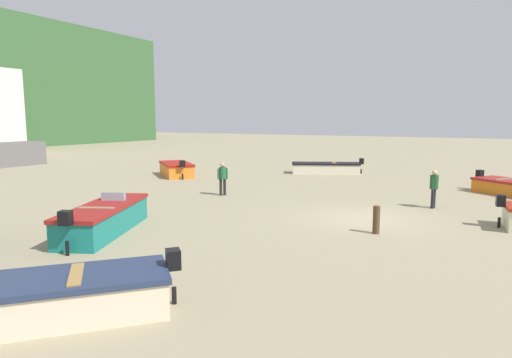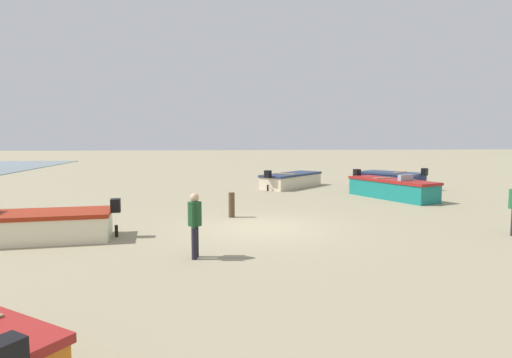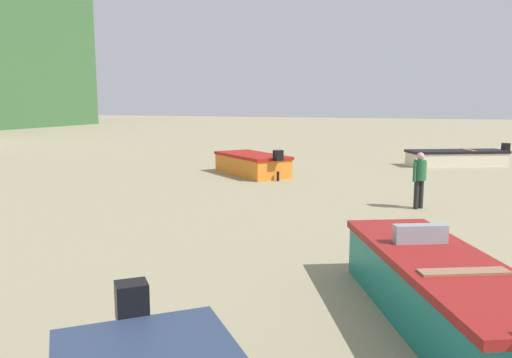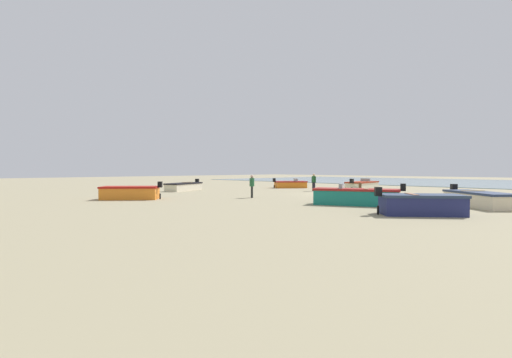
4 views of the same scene
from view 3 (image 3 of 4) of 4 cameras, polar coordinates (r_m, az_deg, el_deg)
boat_teal_0 at (r=7.59m, az=20.06°, el=-11.69°), size 4.86×3.20×1.26m
boat_orange_1 at (r=21.27m, az=-0.43°, el=1.66°), size 3.68×3.93×1.20m
boat_cream_2 at (r=26.09m, az=21.52°, el=2.22°), size 3.22×4.81×1.06m
beach_walker_foreground at (r=15.24m, az=17.81°, el=0.35°), size 0.48×0.48×1.62m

